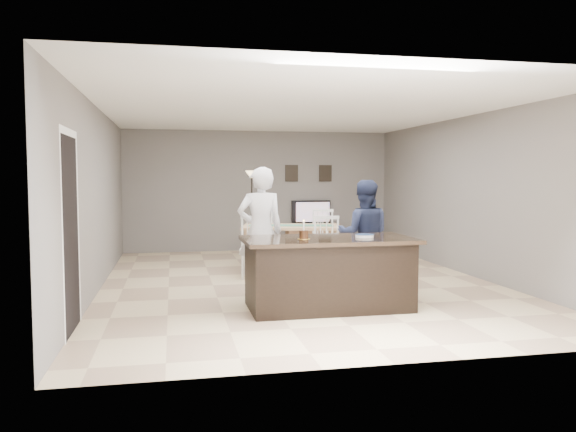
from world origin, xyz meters
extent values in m
plane|color=tan|center=(0.00, 0.00, 0.00)|extent=(8.00, 8.00, 0.00)
plane|color=slate|center=(0.00, 4.00, 1.35)|extent=(6.00, 0.00, 6.00)
plane|color=slate|center=(0.00, -4.00, 1.35)|extent=(6.00, 0.00, 6.00)
plane|color=slate|center=(-3.00, 0.00, 1.35)|extent=(0.00, 8.00, 8.00)
plane|color=slate|center=(3.00, 0.00, 1.35)|extent=(0.00, 8.00, 8.00)
plane|color=white|center=(0.00, 0.00, 2.70)|extent=(8.00, 8.00, 0.00)
cube|color=black|center=(0.00, -1.80, 0.42)|extent=(2.00, 1.00, 0.85)
cube|color=black|center=(0.00, -1.80, 0.88)|extent=(2.15, 1.10, 0.05)
cube|color=brown|center=(1.20, 3.77, 0.30)|extent=(1.20, 0.40, 0.60)
imported|color=black|center=(1.20, 3.84, 0.86)|extent=(0.91, 0.12, 0.53)
plane|color=orange|center=(1.20, 3.76, 0.87)|extent=(0.78, 0.00, 0.78)
cube|color=black|center=(0.75, 3.98, 1.75)|extent=(0.30, 0.02, 0.38)
cube|color=black|center=(1.55, 3.98, 1.75)|extent=(0.30, 0.02, 0.38)
plane|color=black|center=(-2.99, -2.30, 1.05)|extent=(0.00, 2.10, 2.10)
plane|color=white|center=(-2.99, -2.30, 2.14)|extent=(0.00, 1.02, 1.02)
imported|color=silver|center=(-0.71, -0.82, 0.90)|extent=(0.69, 0.49, 1.81)
imported|color=#1C233E|center=(0.85, -0.72, 0.81)|extent=(0.94, 0.83, 1.62)
cylinder|color=gold|center=(-0.34, -1.88, 0.90)|extent=(0.15, 0.15, 0.00)
cylinder|color=#3C2110|center=(-0.34, -1.88, 0.96)|extent=(0.11, 0.11, 0.10)
cylinder|color=white|center=(-0.34, -1.88, 1.06)|extent=(0.02, 0.02, 0.11)
sphere|color=#FFBF4C|center=(-0.34, -1.88, 1.13)|extent=(0.02, 0.02, 0.02)
cylinder|color=white|center=(0.47, -1.84, 0.91)|extent=(0.23, 0.23, 0.01)
cylinder|color=white|center=(0.47, -1.84, 0.92)|extent=(0.23, 0.23, 0.01)
cylinder|color=white|center=(0.47, -1.84, 0.93)|extent=(0.23, 0.23, 0.01)
cylinder|color=#2B4A85|center=(0.47, -1.84, 0.94)|extent=(0.24, 0.24, 0.00)
cube|color=#9D7855|center=(0.14, 1.11, 0.78)|extent=(1.89, 1.33, 0.04)
cylinder|color=#9D7855|center=(-0.70, 0.90, 0.38)|extent=(0.06, 0.06, 0.76)
cylinder|color=#9D7855|center=(0.98, 1.32, 0.38)|extent=(0.06, 0.06, 0.76)
cube|color=#457D68|center=(0.14, 1.11, 0.81)|extent=(1.55, 0.71, 0.01)
cube|color=silver|center=(-0.61, 0.52, 0.48)|extent=(0.54, 0.52, 0.04)
cylinder|color=silver|center=(-0.83, 0.39, 0.23)|extent=(0.03, 0.03, 0.46)
cylinder|color=silver|center=(-0.39, 0.64, 0.23)|extent=(0.03, 0.03, 0.46)
cube|color=silver|center=(-0.65, 0.33, 1.02)|extent=(0.40, 0.13, 0.05)
cube|color=silver|center=(0.54, 0.24, 0.48)|extent=(0.54, 0.52, 0.04)
cylinder|color=silver|center=(0.32, 0.12, 0.23)|extent=(0.03, 0.03, 0.46)
cylinder|color=silver|center=(0.75, 0.37, 0.23)|extent=(0.03, 0.03, 0.46)
cube|color=silver|center=(0.49, 0.06, 1.02)|extent=(0.40, 0.13, 0.05)
cube|color=silver|center=(-0.26, 1.97, 0.48)|extent=(0.54, 0.52, 0.04)
cylinder|color=silver|center=(-0.05, 2.10, 0.23)|extent=(0.03, 0.03, 0.46)
cylinder|color=silver|center=(-0.48, 1.85, 0.23)|extent=(0.03, 0.03, 0.46)
cube|color=silver|center=(-0.22, 2.16, 1.02)|extent=(0.40, 0.13, 0.05)
cube|color=silver|center=(0.88, 1.70, 0.48)|extent=(0.54, 0.52, 0.04)
cylinder|color=silver|center=(1.10, 1.83, 0.23)|extent=(0.03, 0.03, 0.46)
cylinder|color=silver|center=(0.67, 1.58, 0.23)|extent=(0.03, 0.03, 0.46)
cube|color=silver|center=(0.93, 1.89, 1.02)|extent=(0.40, 0.13, 0.05)
cylinder|color=black|center=(-0.31, 2.97, 0.01)|extent=(0.27, 0.27, 0.03)
cylinder|color=black|center=(-0.31, 2.97, 0.84)|extent=(0.03, 0.03, 1.65)
cone|color=#FFD48C|center=(-0.31, 2.97, 1.71)|extent=(0.27, 0.27, 0.17)
camera|label=1|loc=(-1.92, -8.60, 1.67)|focal=35.00mm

